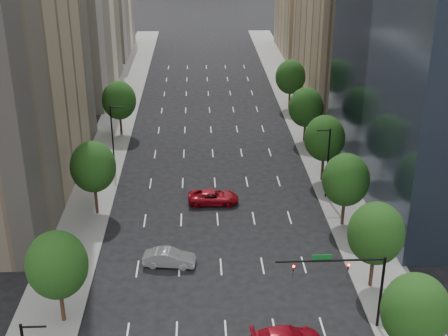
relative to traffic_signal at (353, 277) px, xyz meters
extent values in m
cube|color=slate|center=(-26.03, 30.00, -5.10)|extent=(6.00, 200.00, 0.15)
cube|color=slate|center=(4.97, 30.00, -5.10)|extent=(6.00, 200.00, 0.15)
cube|color=beige|center=(-35.53, 106.00, 3.83)|extent=(14.00, 26.00, 18.00)
cube|color=#8C7759|center=(14.47, 70.00, 9.83)|extent=(14.00, 30.00, 30.00)
cube|color=#8C7759|center=(14.47, 103.00, 2.83)|extent=(14.00, 26.00, 16.00)
ellipsoid|color=#0F3712|center=(3.47, -5.00, 0.23)|extent=(5.20, 5.20, 5.98)
cylinder|color=#382316|center=(3.47, 6.00, -3.17)|extent=(0.36, 0.36, 4.00)
ellipsoid|color=#0F3712|center=(3.47, 6.00, 0.59)|extent=(5.20, 5.20, 5.98)
cylinder|color=#382316|center=(3.47, 18.00, -3.22)|extent=(0.36, 0.36, 3.90)
ellipsoid|color=#0F3712|center=(3.47, 18.00, 0.44)|extent=(5.20, 5.20, 5.98)
cylinder|color=#382316|center=(3.47, 30.00, -3.12)|extent=(0.36, 0.36, 4.10)
ellipsoid|color=#0F3712|center=(3.47, 30.00, 0.73)|extent=(5.20, 5.20, 5.98)
cylinder|color=#382316|center=(3.47, 44.00, -3.27)|extent=(0.36, 0.36, 3.80)
ellipsoid|color=#0F3712|center=(3.47, 44.00, 0.30)|extent=(5.20, 5.20, 5.98)
cylinder|color=#382316|center=(3.47, 60.00, -3.17)|extent=(0.36, 0.36, 4.00)
ellipsoid|color=#0F3712|center=(3.47, 60.00, 0.59)|extent=(5.20, 5.20, 5.98)
cylinder|color=#382316|center=(-24.53, 2.00, -3.17)|extent=(0.36, 0.36, 4.00)
ellipsoid|color=#0F3712|center=(-24.53, 2.00, 0.59)|extent=(5.20, 5.20, 5.98)
cylinder|color=#382316|center=(-24.53, 22.00, -3.10)|extent=(0.36, 0.36, 4.15)
ellipsoid|color=#0F3712|center=(-24.53, 22.00, 0.80)|extent=(5.20, 5.20, 5.98)
cylinder|color=#382316|center=(-24.53, 48.00, -3.20)|extent=(0.36, 0.36, 3.95)
ellipsoid|color=#0F3712|center=(-24.53, 48.00, 0.52)|extent=(5.20, 5.20, 5.98)
cylinder|color=black|center=(2.97, 25.00, -0.67)|extent=(0.20, 0.20, 9.00)
cylinder|color=black|center=(2.17, 25.00, 3.63)|extent=(1.60, 0.14, 0.14)
cylinder|color=black|center=(-23.23, -10.00, 3.63)|extent=(1.60, 0.14, 0.14)
cylinder|color=black|center=(-24.03, 35.00, -0.67)|extent=(0.20, 0.20, 9.00)
cylinder|color=black|center=(-23.23, 35.00, 3.63)|extent=(1.60, 0.14, 0.14)
cylinder|color=black|center=(2.47, 0.00, -1.67)|extent=(0.24, 0.24, 7.00)
cylinder|color=black|center=(-2.03, 0.00, 1.63)|extent=(9.00, 0.18, 0.18)
imported|color=black|center=(-0.53, 0.00, 1.08)|extent=(0.18, 0.22, 1.10)
imported|color=black|center=(-5.03, 0.00, 1.08)|extent=(0.18, 0.22, 1.10)
sphere|color=#FF0C07|center=(-0.53, -0.18, 1.28)|extent=(0.20, 0.20, 0.20)
sphere|color=#FF0C07|center=(-5.03, -0.18, 1.28)|extent=(0.20, 0.20, 0.20)
cube|color=#0C591E|center=(-2.73, 0.00, 1.98)|extent=(1.60, 0.06, 0.45)
imported|color=#99999E|center=(-15.67, 10.51, -4.31)|extent=(5.40, 2.46, 1.72)
imported|color=maroon|center=(-10.89, 24.01, -4.33)|extent=(6.09, 2.83, 1.69)
camera|label=1|loc=(-12.55, -41.92, 28.42)|focal=49.02mm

